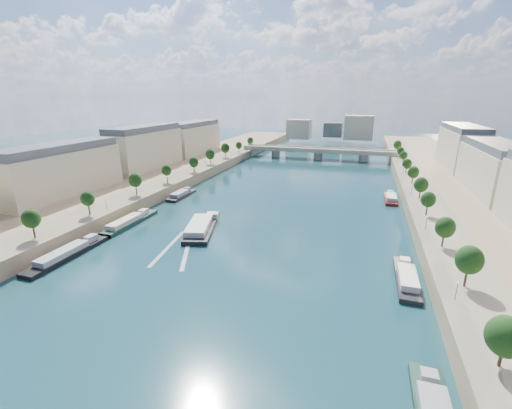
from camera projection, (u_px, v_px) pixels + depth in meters
The scene contains 16 objects.
ground at pixel (272, 213), 134.75m from camera, with size 700.00×700.00×0.00m, color #0B2D34.
quay_left at pixel (119, 192), 154.91m from camera, with size 44.00×520.00×5.00m, color #9E8460.
quay_right at pixel (482, 227), 113.10m from camera, with size 44.00×520.00×5.00m, color #9E8460.
pave_left at pixel (147, 189), 149.78m from camera, with size 14.00×520.00×0.10m, color gray.
pave_right at pixel (433, 215), 116.68m from camera, with size 14.00×520.00×0.10m, color gray.
trees_left at pixel (152, 176), 149.38m from camera, with size 4.80×268.80×8.26m.
trees_right at pixel (425, 192), 124.71m from camera, with size 4.80×268.80×8.26m.
lamps_left at pixel (141, 190), 138.57m from camera, with size 0.36×200.36×4.28m.
lamps_right at pixel (418, 203), 121.71m from camera, with size 0.36×200.36×4.28m.
buildings_left at pixel (109, 156), 165.38m from camera, with size 16.00×226.00×23.20m.
skyline at pixel (335, 128), 328.79m from camera, with size 79.00×42.00×22.00m.
bridge at pixel (318, 152), 250.30m from camera, with size 112.00×12.00×8.15m.
tour_barge at pixel (202, 227), 117.68m from camera, with size 15.46×29.48×3.85m.
wake at pixel (177, 249), 102.93m from camera, with size 14.53×25.88×0.04m.
moored_barges_left at pixel (53, 262), 93.10m from camera, with size 5.00×157.22×3.60m.
moored_barges_right at pixel (412, 304), 74.00m from camera, with size 5.00×162.01×3.60m.
Camera 1 is at (32.80, -23.36, 43.79)m, focal length 24.00 mm.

